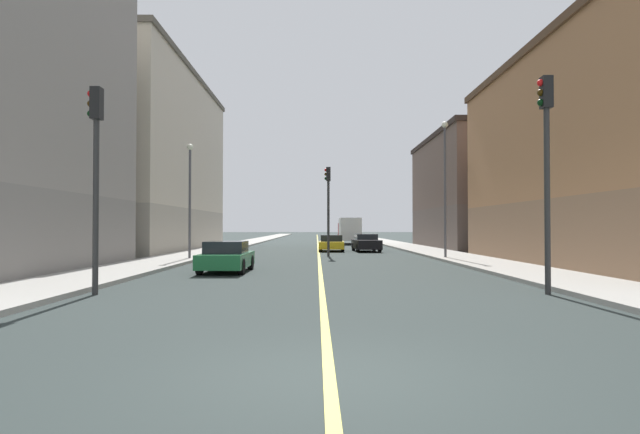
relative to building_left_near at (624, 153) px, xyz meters
The scene contains 16 objects.
ground_plane 23.42m from the building_left_near, 128.84° to the right, with size 400.00×400.00×0.00m, color #293231.
sidewalk_left 32.23m from the building_left_near, 100.70° to the left, with size 3.33×168.00×0.15m, color #9E9B93.
sidewalk_right 38.97m from the building_left_near, 125.99° to the left, with size 3.33×168.00×0.15m, color #9E9B93.
lane_center_stripe 34.77m from the building_left_near, 114.59° to the left, with size 0.16×154.00×0.01m, color #E5D14C.
building_left_near is the anchor object (origin of this frame).
building_left_mid 22.18m from the building_left_near, 90.00° to the left, with size 8.78×17.85×10.06m.
building_right_midblock 34.21m from the building_left_near, 146.84° to the left, with size 8.78×24.31×14.55m.
traffic_light_left_near 12.64m from the building_left_near, 129.46° to the right, with size 0.40×0.32×6.14m.
traffic_light_right_near 22.86m from the building_left_near, 154.83° to the right, with size 0.40×0.32×5.81m.
traffic_light_median_far 16.74m from the building_left_near, 145.29° to the left, with size 0.40×0.32×5.79m.
street_lamp_left_near 9.14m from the building_left_near, 139.77° to the left, with size 0.36×0.36×7.90m.
street_lamp_right_near 22.27m from the building_left_near, 166.55° to the left, with size 0.36×0.36×6.46m.
car_green 18.99m from the building_left_near, behind, with size 1.93×4.10×1.30m.
car_yellow 21.88m from the building_left_near, 128.39° to the left, with size 2.05×4.29×1.28m.
car_black 19.90m from the building_left_near, 123.21° to the left, with size 2.04×4.48×1.36m.
box_truck 36.01m from the building_left_near, 107.51° to the left, with size 2.33×7.52×2.90m.
Camera 1 is at (-0.16, -6.50, 1.88)m, focal length 29.23 mm.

